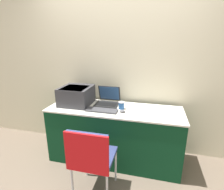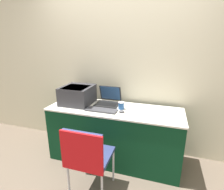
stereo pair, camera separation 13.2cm
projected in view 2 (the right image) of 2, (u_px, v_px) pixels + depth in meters
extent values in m
plane|color=#6B5B4C|center=(108.00, 171.00, 2.33)|extent=(14.00, 14.00, 0.00)
cube|color=beige|center=(122.00, 67.00, 2.58)|extent=(8.00, 0.05, 2.60)
cube|color=#0C381E|center=(114.00, 135.00, 2.49)|extent=(1.80, 0.59, 0.77)
cube|color=silver|center=(114.00, 109.00, 2.37)|extent=(1.82, 0.61, 0.02)
cube|color=#333338|center=(78.00, 95.00, 2.54)|extent=(0.42, 0.44, 0.26)
cube|color=black|center=(76.00, 89.00, 2.46)|extent=(0.34, 0.33, 0.05)
cube|color=black|center=(107.00, 104.00, 2.49)|extent=(0.33, 0.24, 0.02)
cube|color=black|center=(107.00, 104.00, 2.48)|extent=(0.29, 0.13, 0.00)
cube|color=black|center=(110.00, 93.00, 2.60)|extent=(0.33, 0.08, 0.23)
cube|color=#2D5184|center=(110.00, 93.00, 2.60)|extent=(0.29, 0.07, 0.21)
cube|color=#3D3D42|center=(101.00, 110.00, 2.29)|extent=(0.41, 0.15, 0.02)
cylinder|color=#285699|center=(121.00, 106.00, 2.34)|extent=(0.08, 0.08, 0.09)
cylinder|color=white|center=(121.00, 102.00, 2.33)|extent=(0.08, 0.08, 0.01)
ellipsoid|color=#4C4C51|center=(122.00, 111.00, 2.23)|extent=(0.07, 0.05, 0.03)
cube|color=navy|center=(92.00, 156.00, 1.92)|extent=(0.42, 0.43, 0.04)
cube|color=navy|center=(83.00, 149.00, 1.68)|extent=(0.42, 0.03, 0.38)
cylinder|color=silver|center=(85.00, 160.00, 2.23)|extent=(0.02, 0.02, 0.44)
cylinder|color=silver|center=(113.00, 166.00, 2.12)|extent=(0.02, 0.02, 0.44)
cylinder|color=silver|center=(69.00, 182.00, 1.87)|extent=(0.02, 0.02, 0.44)
cube|color=red|center=(81.00, 153.00, 1.66)|extent=(0.44, 0.02, 0.42)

